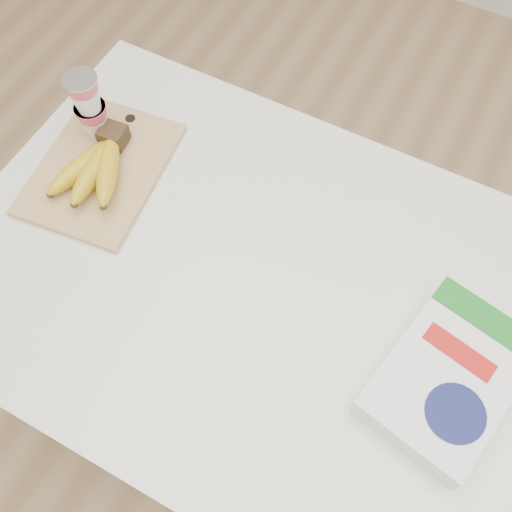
{
  "coord_description": "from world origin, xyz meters",
  "views": [
    {
      "loc": [
        0.17,
        -0.37,
        1.73
      ],
      "look_at": [
        -0.04,
        0.02,
        0.88
      ],
      "focal_mm": 40.0,
      "sensor_mm": 36.0,
      "label": 1
    }
  ],
  "objects_px": {
    "cereal_box": "(448,377)",
    "cutting_board": "(101,169)",
    "table": "(266,361)",
    "bananas": "(96,166)",
    "yogurt_stack": "(89,105)"
  },
  "relations": [
    {
      "from": "cutting_board",
      "to": "cereal_box",
      "type": "height_order",
      "value": "cereal_box"
    },
    {
      "from": "table",
      "to": "bananas",
      "type": "distance_m",
      "value": 0.6
    },
    {
      "from": "table",
      "to": "yogurt_stack",
      "type": "xyz_separation_m",
      "value": [
        -0.44,
        0.13,
        0.52
      ]
    },
    {
      "from": "yogurt_stack",
      "to": "cereal_box",
      "type": "distance_m",
      "value": 0.77
    },
    {
      "from": "yogurt_stack",
      "to": "cereal_box",
      "type": "height_order",
      "value": "yogurt_stack"
    },
    {
      "from": "bananas",
      "to": "cereal_box",
      "type": "xyz_separation_m",
      "value": [
        0.7,
        -0.07,
        -0.01
      ]
    },
    {
      "from": "cereal_box",
      "to": "cutting_board",
      "type": "bearing_deg",
      "value": -175.31
    },
    {
      "from": "table",
      "to": "bananas",
      "type": "relative_size",
      "value": 5.75
    },
    {
      "from": "bananas",
      "to": "cereal_box",
      "type": "relative_size",
      "value": 0.67
    },
    {
      "from": "bananas",
      "to": "yogurt_stack",
      "type": "distance_m",
      "value": 0.11
    },
    {
      "from": "cutting_board",
      "to": "cereal_box",
      "type": "bearing_deg",
      "value": -13.77
    },
    {
      "from": "cutting_board",
      "to": "cereal_box",
      "type": "xyz_separation_m",
      "value": [
        0.71,
        -0.08,
        0.02
      ]
    },
    {
      "from": "yogurt_stack",
      "to": "cutting_board",
      "type": "bearing_deg",
      "value": -53.54
    },
    {
      "from": "bananas",
      "to": "cereal_box",
      "type": "distance_m",
      "value": 0.71
    },
    {
      "from": "table",
      "to": "bananas",
      "type": "bearing_deg",
      "value": 172.38
    }
  ]
}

